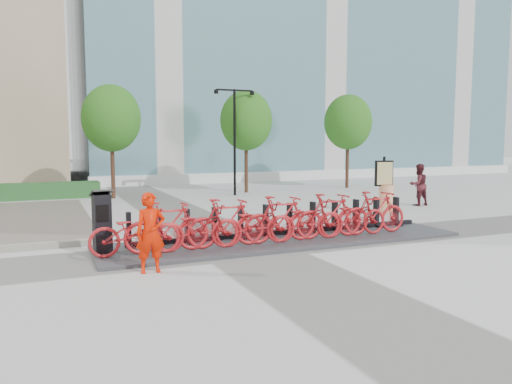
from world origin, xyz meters
name	(u,v)px	position (x,y,z in m)	size (l,w,h in m)	color
ground	(243,248)	(0.00, 0.00, 0.00)	(120.00, 120.00, 0.00)	#BABABA
glass_building	(283,23)	(14.00, 26.00, 12.00)	(32.00, 16.00, 24.00)	#628F97
hedge_b	(29,191)	(-5.00, 13.20, 0.35)	(6.00, 1.20, 0.70)	#337138
tree_1	(111,118)	(-1.50, 12.00, 3.59)	(2.60, 2.60, 5.10)	#452817
tree_2	(246,121)	(5.00, 12.00, 3.59)	(2.60, 2.60, 5.10)	#452817
tree_3	(348,122)	(11.00, 12.00, 3.59)	(2.60, 2.60, 5.10)	#452817
streetlamp	(235,129)	(4.00, 11.00, 3.13)	(2.00, 0.20, 5.00)	black
dock_pad	(285,240)	(1.30, 0.30, 0.04)	(9.60, 2.40, 0.08)	#3B3B40
dock_rail_posts	(279,220)	(1.36, 0.77, 0.51)	(8.02, 0.50, 0.85)	black
bike_0	(135,232)	(-2.60, -0.05, 0.61)	(0.71, 2.03, 1.07)	#AE1A1F
bike_1	(167,227)	(-1.88, -0.05, 0.67)	(0.56, 1.97, 1.18)	#AE1A1F
bike_2	(198,227)	(-1.16, -0.05, 0.61)	(0.71, 2.03, 1.07)	#AE1A1F
bike_3	(226,223)	(-0.44, -0.05, 0.67)	(0.56, 1.97, 1.18)	#AE1A1F
bike_4	(254,223)	(0.28, -0.05, 0.61)	(0.71, 2.03, 1.07)	#AE1A1F
bike_5	(280,219)	(1.00, -0.05, 0.67)	(0.56, 1.97, 1.18)	#AE1A1F
bike_6	(306,219)	(1.72, -0.05, 0.61)	(0.71, 2.03, 1.07)	#AE1A1F
bike_7	(330,215)	(2.44, -0.05, 0.67)	(0.56, 1.97, 1.18)	#AE1A1F
bike_8	(353,216)	(3.16, -0.05, 0.61)	(0.71, 2.03, 1.07)	#AE1A1F
bike_9	(375,212)	(3.88, -0.05, 0.67)	(0.56, 1.97, 1.18)	#AE1A1F
kiosk	(102,222)	(-3.25, 0.48, 0.78)	(0.50, 0.43, 1.47)	black
worker_red	(151,233)	(-2.52, -1.34, 0.81)	(0.59, 0.39, 1.61)	red
pedestrian	(419,185)	(9.47, 4.59, 0.84)	(0.82, 0.64, 1.68)	#4E1A22
construction_barrel	(386,199)	(7.03, 3.51, 0.51)	(0.53, 0.53, 1.01)	orange
map_sign	(384,176)	(6.89, 3.49, 1.35)	(0.67, 0.27, 2.04)	black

